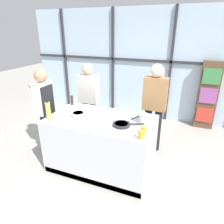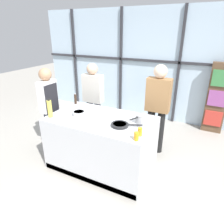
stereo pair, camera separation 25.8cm
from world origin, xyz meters
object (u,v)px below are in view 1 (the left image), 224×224
(spectator_center_left, at_px, (154,103))
(mixing_bowl, at_px, (78,114))
(chef, at_px, (45,106))
(spectator_far_left, at_px, (89,97))
(oil_bottle, at_px, (48,111))
(saucepan, at_px, (142,117))
(white_plate, at_px, (87,111))
(juice_glass_near, at_px, (141,135))
(pepper_grinder, at_px, (72,100))
(juice_glass_far, at_px, (143,130))
(frying_pan, at_px, (122,124))

(spectator_center_left, xyz_separation_m, mixing_bowl, (-1.08, -0.97, -0.01))
(chef, xyz_separation_m, spectator_center_left, (1.88, 0.83, 0.03))
(spectator_far_left, distance_m, oil_bottle, 1.24)
(oil_bottle, bearing_deg, saucepan, 17.82)
(chef, height_order, spectator_center_left, spectator_center_left)
(white_plate, distance_m, oil_bottle, 0.67)
(spectator_center_left, height_order, juice_glass_near, spectator_center_left)
(chef, xyz_separation_m, pepper_grinder, (0.40, 0.30, 0.08))
(spectator_center_left, relative_size, saucepan, 5.60)
(spectator_far_left, distance_m, juice_glass_far, 1.87)
(chef, relative_size, spectator_center_left, 0.95)
(spectator_far_left, distance_m, pepper_grinder, 0.54)
(white_plate, height_order, oil_bottle, oil_bottle)
(white_plate, distance_m, mixing_bowl, 0.25)
(chef, xyz_separation_m, white_plate, (0.83, 0.10, -0.01))
(frying_pan, relative_size, oil_bottle, 1.45)
(chef, bearing_deg, oil_bottle, 45.30)
(chef, xyz_separation_m, spectator_far_left, (0.48, 0.83, -0.02))
(spectator_center_left, bearing_deg, mixing_bowl, 41.84)
(frying_pan, height_order, juice_glass_near, juice_glass_near)
(saucepan, height_order, white_plate, saucepan)
(spectator_far_left, height_order, juice_glass_near, spectator_far_left)
(chef, distance_m, spectator_center_left, 2.05)
(saucepan, xyz_separation_m, white_plate, (-1.00, 0.05, -0.07))
(white_plate, bearing_deg, mixing_bowl, -97.75)
(chef, xyz_separation_m, juice_glass_far, (1.94, -0.34, 0.04))
(spectator_center_left, bearing_deg, saucepan, 86.20)
(saucepan, bearing_deg, white_plate, 176.90)
(mixing_bowl, bearing_deg, chef, 169.82)
(spectator_far_left, relative_size, saucepan, 5.34)
(frying_pan, distance_m, pepper_grinder, 1.28)
(juice_glass_near, bearing_deg, saucepan, 102.49)
(spectator_far_left, xyz_separation_m, oil_bottle, (-0.06, -1.23, 0.15))
(spectator_center_left, relative_size, pepper_grinder, 8.08)
(frying_pan, relative_size, white_plate, 1.87)
(spectator_center_left, bearing_deg, juice_glass_near, 92.83)
(spectator_center_left, bearing_deg, juice_glass_far, 93.17)
(chef, height_order, juice_glass_near, chef)
(chef, distance_m, pepper_grinder, 0.51)
(chef, height_order, spectator_far_left, spectator_far_left)
(oil_bottle, bearing_deg, spectator_far_left, 87.01)
(white_plate, xyz_separation_m, juice_glass_far, (1.11, -0.44, 0.05))
(mixing_bowl, bearing_deg, oil_bottle, -145.30)
(spectator_center_left, xyz_separation_m, juice_glass_far, (0.06, -1.16, 0.01))
(chef, height_order, juice_glass_far, chef)
(juice_glass_near, bearing_deg, juice_glass_far, 90.00)
(saucepan, height_order, juice_glass_far, saucepan)
(white_plate, bearing_deg, spectator_center_left, 34.68)
(chef, relative_size, oil_bottle, 5.25)
(pepper_grinder, bearing_deg, saucepan, -10.07)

